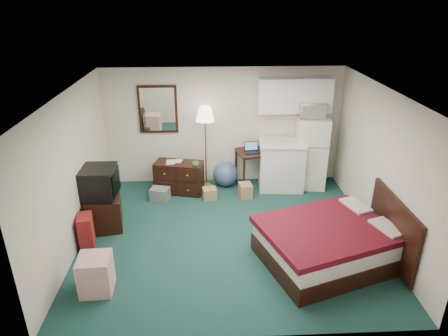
{
  "coord_description": "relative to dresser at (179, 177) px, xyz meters",
  "views": [
    {
      "loc": [
        -0.37,
        -5.86,
        3.87
      ],
      "look_at": [
        -0.08,
        0.14,
        1.21
      ],
      "focal_mm": 32.0,
      "sensor_mm": 36.0,
      "label": 1
    }
  ],
  "objects": [
    {
      "name": "floor",
      "position": [
        0.95,
        -1.7,
        -0.33
      ],
      "size": [
        5.0,
        4.5,
        0.01
      ],
      "primitive_type": "cube",
      "color": "#164540",
      "rests_on": "ground"
    },
    {
      "name": "ceiling",
      "position": [
        0.95,
        -1.7,
        2.17
      ],
      "size": [
        5.0,
        4.5,
        0.01
      ],
      "primitive_type": "cube",
      "color": "silver",
      "rests_on": "walls"
    },
    {
      "name": "walls",
      "position": [
        0.95,
        -1.7,
        0.92
      ],
      "size": [
        5.01,
        4.51,
        2.5
      ],
      "color": "silver",
      "rests_on": "floor"
    },
    {
      "name": "mirror",
      "position": [
        -0.4,
        0.52,
        1.32
      ],
      "size": [
        0.8,
        0.06,
        1.0
      ],
      "primitive_type": null,
      "color": "white",
      "rests_on": "walls"
    },
    {
      "name": "upper_cabinets",
      "position": [
        2.4,
        0.38,
        1.62
      ],
      "size": [
        1.5,
        0.35,
        0.7
      ],
      "primitive_type": null,
      "color": "white",
      "rests_on": "walls"
    },
    {
      "name": "headboard",
      "position": [
        3.41,
        -2.49,
        0.22
      ],
      "size": [
        0.06,
        1.56,
        1.0
      ],
      "primitive_type": null,
      "color": "black",
      "rests_on": "walls"
    },
    {
      "name": "dresser",
      "position": [
        0.0,
        0.0,
        0.0
      ],
      "size": [
        1.05,
        0.64,
        0.67
      ],
      "primitive_type": null,
      "rotation": [
        0.0,
        0.0,
        -0.21
      ],
      "color": "black",
      "rests_on": "floor"
    },
    {
      "name": "floor_lamp",
      "position": [
        0.57,
        0.22,
        0.56
      ],
      "size": [
        0.46,
        0.46,
        1.79
      ],
      "primitive_type": null,
      "rotation": [
        0.0,
        0.0,
        -0.21
      ],
      "color": "gold",
      "rests_on": "floor"
    },
    {
      "name": "desk",
      "position": [
        1.56,
        0.23,
        0.06
      ],
      "size": [
        0.75,
        0.75,
        0.79
      ],
      "primitive_type": null,
      "rotation": [
        0.0,
        0.0,
        0.22
      ],
      "color": "black",
      "rests_on": "floor"
    },
    {
      "name": "exercise_ball",
      "position": [
        0.98,
        0.26,
        -0.07
      ],
      "size": [
        0.65,
        0.65,
        0.53
      ],
      "primitive_type": "sphere",
      "rotation": [
        0.0,
        0.0,
        -0.26
      ],
      "color": "#3D5181",
      "rests_on": "floor"
    },
    {
      "name": "kitchen_counter",
      "position": [
        2.16,
        0.12,
        0.17
      ],
      "size": [
        0.97,
        0.77,
        1.0
      ],
      "primitive_type": null,
      "rotation": [
        0.0,
        0.0,
        -0.09
      ],
      "color": "white",
      "rests_on": "floor"
    },
    {
      "name": "fridge",
      "position": [
        2.78,
        0.18,
        0.43
      ],
      "size": [
        0.7,
        0.7,
        1.53
      ],
      "primitive_type": null,
      "rotation": [
        0.0,
        0.0,
        -0.12
      ],
      "color": "white",
      "rests_on": "floor"
    },
    {
      "name": "bed",
      "position": [
        2.43,
        -2.49,
        -0.03
      ],
      "size": [
        2.3,
        2.04,
        0.61
      ],
      "primitive_type": null,
      "rotation": [
        0.0,
        0.0,
        0.33
      ],
      "color": "#480E18",
      "rests_on": "floor"
    },
    {
      "name": "tv_stand",
      "position": [
        -1.26,
        -1.32,
        -0.03
      ],
      "size": [
        0.71,
        0.76,
        0.6
      ],
      "primitive_type": null,
      "rotation": [
        0.0,
        0.0,
        0.19
      ],
      "color": "black",
      "rests_on": "floor"
    },
    {
      "name": "suitcase",
      "position": [
        -1.41,
        -1.93,
        -0.04
      ],
      "size": [
        0.29,
        0.39,
        0.58
      ],
      "primitive_type": null,
      "rotation": [
        0.0,
        0.0,
        0.19
      ],
      "color": "maroon",
      "rests_on": "floor"
    },
    {
      "name": "retail_box",
      "position": [
        -0.99,
        -3.0,
        -0.06
      ],
      "size": [
        0.46,
        0.46,
        0.55
      ],
      "primitive_type": null,
      "rotation": [
        0.0,
        0.0,
        0.05
      ],
      "color": "silver",
      "rests_on": "floor"
    },
    {
      "name": "file_bin",
      "position": [
        -0.38,
        -0.34,
        -0.21
      ],
      "size": [
        0.42,
        0.35,
        0.25
      ],
      "primitive_type": null,
      "rotation": [
        0.0,
        0.0,
        -0.24
      ],
      "color": "slate",
      "rests_on": "floor"
    },
    {
      "name": "cardboard_box_a",
      "position": [
        0.63,
        -0.34,
        -0.22
      ],
      "size": [
        0.31,
        0.27,
        0.23
      ],
      "primitive_type": null,
      "rotation": [
        0.0,
        0.0,
        0.18
      ],
      "color": "olive",
      "rests_on": "floor"
    },
    {
      "name": "cardboard_box_b",
      "position": [
        1.36,
        -0.3,
        -0.19
      ],
      "size": [
        0.28,
        0.32,
        0.29
      ],
      "primitive_type": null,
      "rotation": [
        0.0,
        0.0,
        0.14
      ],
      "color": "olive",
      "rests_on": "floor"
    },
    {
      "name": "laptop",
      "position": [
        1.54,
        0.17,
        0.56
      ],
      "size": [
        0.32,
        0.27,
        0.2
      ],
      "primitive_type": null,
      "rotation": [
        0.0,
        0.0,
        0.14
      ],
      "color": "black",
      "rests_on": "desk"
    },
    {
      "name": "crt_tv",
      "position": [
        -1.28,
        -1.29,
        0.54
      ],
      "size": [
        0.59,
        0.64,
        0.54
      ],
      "primitive_type": null,
      "rotation": [
        0.0,
        0.0,
        -0.02
      ],
      "color": "black",
      "rests_on": "tv_stand"
    },
    {
      "name": "microwave",
      "position": [
        2.72,
        0.19,
        1.38
      ],
      "size": [
        0.55,
        0.33,
        0.36
      ],
      "primitive_type": "imported",
      "rotation": [
        0.0,
        0.0,
        0.08
      ],
      "color": "white",
      "rests_on": "fridge"
    },
    {
      "name": "book_a",
      "position": [
        -0.25,
        0.0,
        0.46
      ],
      "size": [
        0.18,
        0.02,
        0.25
      ],
      "primitive_type": "imported",
      "rotation": [
        0.0,
        0.0,
        -0.02
      ],
      "color": "olive",
      "rests_on": "dresser"
    },
    {
      "name": "book_b",
      "position": [
        -0.08,
        0.06,
        0.43
      ],
      "size": [
        0.15,
        0.05,
        0.2
      ],
      "primitive_type": "imported",
      "rotation": [
        0.0,
        0.0,
        -0.2
      ],
      "color": "olive",
      "rests_on": "dresser"
    },
    {
      "name": "mug",
      "position": [
        0.36,
        -0.2,
        0.4
      ],
      "size": [
        0.15,
        0.13,
        0.13
      ],
      "primitive_type": "imported",
      "rotation": [
        0.0,
        0.0,
        -0.27
      ],
      "color": "#4C9043",
      "rests_on": "dresser"
    }
  ]
}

